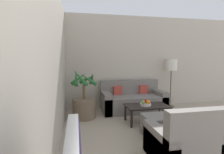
% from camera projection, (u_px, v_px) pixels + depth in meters
% --- Properties ---
extents(wall_back, '(7.90, 0.06, 2.70)m').
position_uv_depth(wall_back, '(168.00, 62.00, 5.50)').
color(wall_back, '#BCB2A3').
rests_on(wall_back, ground_plane).
extents(wall_left, '(0.06, 8.29, 2.70)m').
position_uv_depth(wall_left, '(39.00, 68.00, 1.58)').
color(wall_left, '#BCB2A3').
rests_on(wall_left, ground_plane).
extents(potted_palm, '(0.67, 0.68, 1.21)m').
position_uv_depth(potted_palm, '(84.00, 103.00, 4.24)').
color(potted_palm, brown).
rests_on(potted_palm, ground_plane).
extents(sofa_loveseat, '(1.72, 0.84, 0.82)m').
position_uv_depth(sofa_loveseat, '(133.00, 101.00, 4.87)').
color(sofa_loveseat, slate).
rests_on(sofa_loveseat, ground_plane).
extents(floor_lamp, '(0.33, 0.33, 1.43)m').
position_uv_depth(floor_lamp, '(171.00, 67.00, 5.16)').
color(floor_lamp, brown).
rests_on(floor_lamp, ground_plane).
extents(coffee_table, '(0.95, 0.55, 0.40)m').
position_uv_depth(coffee_table, '(147.00, 108.00, 3.94)').
color(coffee_table, black).
rests_on(coffee_table, ground_plane).
extents(fruit_bowl, '(0.25, 0.25, 0.05)m').
position_uv_depth(fruit_bowl, '(145.00, 104.00, 3.91)').
color(fruit_bowl, beige).
rests_on(fruit_bowl, coffee_table).
extents(apple_red, '(0.08, 0.08, 0.08)m').
position_uv_depth(apple_red, '(146.00, 101.00, 3.96)').
color(apple_red, red).
rests_on(apple_red, fruit_bowl).
extents(apple_green, '(0.08, 0.08, 0.08)m').
position_uv_depth(apple_green, '(143.00, 102.00, 3.87)').
color(apple_green, olive).
rests_on(apple_green, fruit_bowl).
extents(orange_fruit, '(0.09, 0.09, 0.09)m').
position_uv_depth(orange_fruit, '(148.00, 102.00, 3.87)').
color(orange_fruit, orange).
rests_on(orange_fruit, fruit_bowl).
extents(armchair, '(0.86, 0.79, 0.83)m').
position_uv_depth(armchair, '(184.00, 143.00, 2.42)').
color(armchair, slate).
rests_on(armchair, ground_plane).
extents(ottoman, '(0.65, 0.49, 0.39)m').
position_uv_depth(ottoman, '(161.00, 126.00, 3.25)').
color(ottoman, slate).
rests_on(ottoman, ground_plane).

